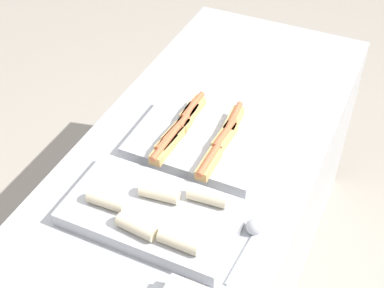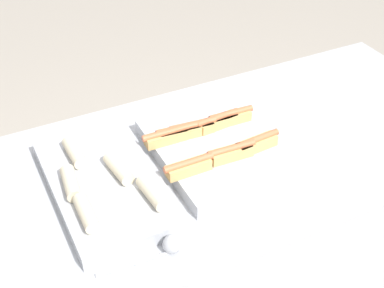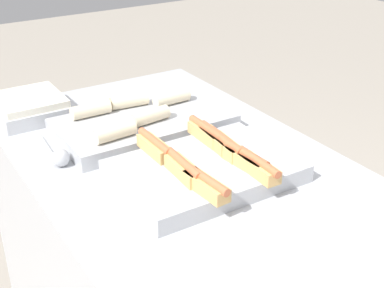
# 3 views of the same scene
# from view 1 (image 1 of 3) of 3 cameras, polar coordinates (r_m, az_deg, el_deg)

# --- Properties ---
(ground_plane) EXTENTS (12.00, 12.00, 0.00)m
(ground_plane) POSITION_cam_1_polar(r_m,az_deg,el_deg) (2.74, 1.37, -14.02)
(ground_plane) COLOR #ADA393
(counter) EXTENTS (1.87, 0.86, 0.94)m
(counter) POSITION_cam_1_polar(r_m,az_deg,el_deg) (2.37, 1.55, -7.66)
(counter) COLOR #B7BABF
(counter) RESTS_ON ground_plane
(tray_hotdogs) EXTENTS (0.41, 0.49, 0.10)m
(tray_hotdogs) POSITION_cam_1_polar(r_m,az_deg,el_deg) (1.95, 0.71, 0.30)
(tray_hotdogs) COLOR #B7BABF
(tray_hotdogs) RESTS_ON counter
(tray_wraps) EXTENTS (0.32, 0.56, 0.09)m
(tray_wraps) POSITION_cam_1_polar(r_m,az_deg,el_deg) (1.72, -4.12, -7.37)
(tray_wraps) COLOR #B7BABF
(tray_wraps) RESTS_ON counter
(serving_spoon_near) EXTENTS (0.24, 0.05, 0.05)m
(serving_spoon_near) POSITION_cam_1_polar(r_m,az_deg,el_deg) (1.69, 6.46, -9.16)
(serving_spoon_near) COLOR #B2B5BA
(serving_spoon_near) RESTS_ON counter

